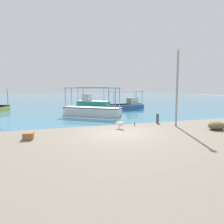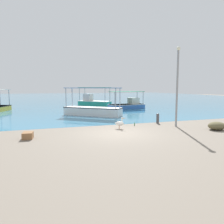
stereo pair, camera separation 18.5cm
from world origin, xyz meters
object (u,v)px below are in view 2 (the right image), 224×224
(fishing_boat_near_left, at_px, (93,110))
(glass_bottle, at_px, (134,124))
(net_pile, at_px, (217,126))
(lamp_post, at_px, (177,82))
(mooring_bollard, at_px, (158,118))
(fishing_boat_far_right, at_px, (93,101))
(fishing_boat_far_left, at_px, (128,104))
(pelican, at_px, (120,123))
(cargo_crate, at_px, (28,135))

(fishing_boat_near_left, bearing_deg, glass_bottle, -76.45)
(net_pile, xyz_separation_m, glass_bottle, (-4.56, 3.21, -0.16))
(lamp_post, relative_size, net_pile, 4.71)
(mooring_bollard, bearing_deg, fishing_boat_far_right, 92.43)
(fishing_boat_near_left, height_order, lamp_post, lamp_post)
(fishing_boat_far_left, distance_m, mooring_bollard, 11.89)
(fishing_boat_far_right, bearing_deg, fishing_boat_near_left, -104.15)
(fishing_boat_far_right, relative_size, glass_bottle, 18.23)
(fishing_boat_far_right, height_order, pelican, fishing_boat_far_right)
(mooring_bollard, xyz_separation_m, glass_bottle, (-2.19, -0.42, -0.31))
(lamp_post, distance_m, glass_bottle, 4.31)
(lamp_post, xyz_separation_m, net_pile, (1.81, -1.99, -2.93))
(pelican, distance_m, glass_bottle, 1.65)
(fishing_boat_far_right, bearing_deg, glass_bottle, -94.37)
(fishing_boat_near_left, distance_m, pelican, 7.37)
(pelican, xyz_separation_m, lamp_post, (4.20, -0.47, 2.82))
(net_pile, bearing_deg, mooring_bollard, 123.19)
(fishing_boat_far_right, relative_size, pelican, 6.15)
(fishing_boat_near_left, bearing_deg, mooring_bollard, -58.59)
(fishing_boat_far_left, xyz_separation_m, net_pile, (0.07, -15.29, -0.29))
(pelican, relative_size, glass_bottle, 2.96)
(lamp_post, distance_m, cargo_crate, 10.54)
(fishing_boat_far_right, xyz_separation_m, net_pile, (3.14, -21.80, -0.40))
(fishing_boat_near_left, distance_m, glass_bottle, 6.83)
(fishing_boat_near_left, xyz_separation_m, lamp_post, (4.35, -7.84, 2.61))
(pelican, height_order, mooring_bollard, pelican)
(mooring_bollard, bearing_deg, pelican, -162.34)
(fishing_boat_far_left, height_order, glass_bottle, fishing_boat_far_left)
(pelican, distance_m, mooring_bollard, 3.82)
(fishing_boat_near_left, xyz_separation_m, pelican, (0.15, -7.37, -0.21))
(fishing_boat_far_left, height_order, net_pile, fishing_boat_far_left)
(fishing_boat_far_right, distance_m, net_pile, 22.03)
(fishing_boat_near_left, height_order, fishing_boat_far_right, fishing_boat_far_right)
(fishing_boat_near_left, xyz_separation_m, mooring_bollard, (3.79, -6.21, -0.17))
(fishing_boat_far_left, relative_size, pelican, 6.06)
(pelican, bearing_deg, lamp_post, -6.45)
(fishing_boat_near_left, relative_size, fishing_boat_far_right, 1.12)
(fishing_boat_far_left, relative_size, glass_bottle, 17.96)
(mooring_bollard, relative_size, glass_bottle, 2.92)
(fishing_boat_near_left, bearing_deg, pelican, -88.86)
(lamp_post, relative_size, cargo_crate, 8.22)
(net_pile, bearing_deg, fishing_boat_far_right, 98.20)
(lamp_post, xyz_separation_m, mooring_bollard, (-0.56, 1.63, -2.78))
(pelican, xyz_separation_m, glass_bottle, (1.45, 0.74, -0.27))
(lamp_post, relative_size, glass_bottle, 21.05)
(fishing_boat_near_left, xyz_separation_m, cargo_crate, (-5.73, -8.53, -0.41))
(fishing_boat_far_right, distance_m, mooring_bollard, 18.19)
(lamp_post, height_order, mooring_bollard, lamp_post)
(net_pile, bearing_deg, glass_bottle, 144.90)
(fishing_boat_far_left, distance_m, glass_bottle, 12.90)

